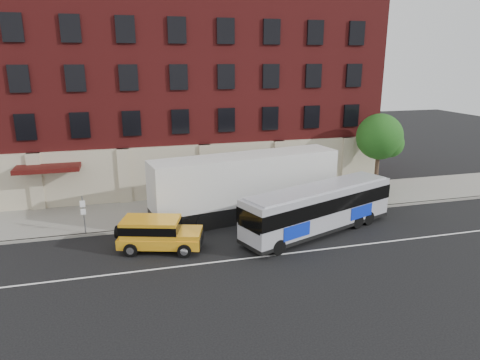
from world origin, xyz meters
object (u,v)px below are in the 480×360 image
object	(u,v)px
street_tree	(380,138)
yellow_suv	(157,232)
sign_pole	(84,213)
city_bus	(319,207)
shipping_container	(246,187)

from	to	relation	value
street_tree	yellow_suv	bearing A→B (deg)	-159.85
sign_pole	city_bus	xyz separation A→B (m)	(13.94, -3.21, 0.18)
street_tree	city_bus	world-z (taller)	street_tree
sign_pole	yellow_suv	world-z (taller)	sign_pole
sign_pole	yellow_suv	distance (m)	5.23
sign_pole	street_tree	distance (m)	22.49
street_tree	shipping_container	bearing A→B (deg)	-167.03
city_bus	yellow_suv	bearing A→B (deg)	-179.74
yellow_suv	city_bus	bearing A→B (deg)	0.26
sign_pole	yellow_suv	bearing A→B (deg)	-38.60
sign_pole	yellow_suv	size ratio (longest dim) A/B	0.50
sign_pole	shipping_container	world-z (taller)	shipping_container
city_bus	shipping_container	world-z (taller)	shipping_container
street_tree	sign_pole	bearing A→B (deg)	-171.39
shipping_container	yellow_suv	bearing A→B (deg)	-148.23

